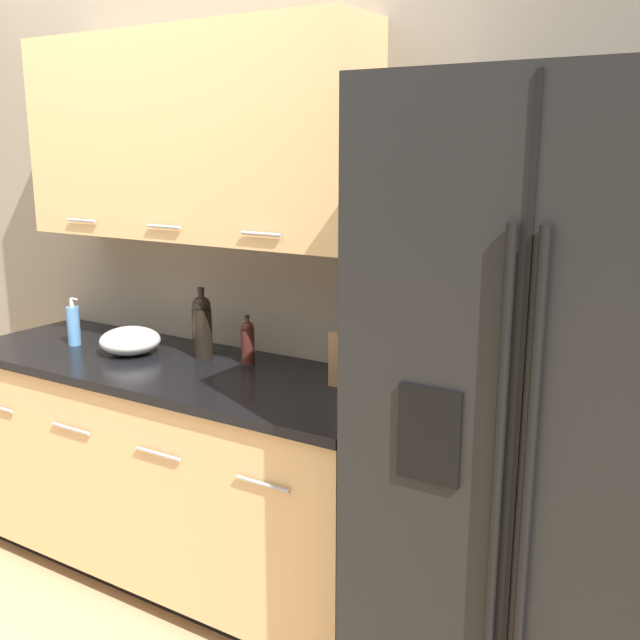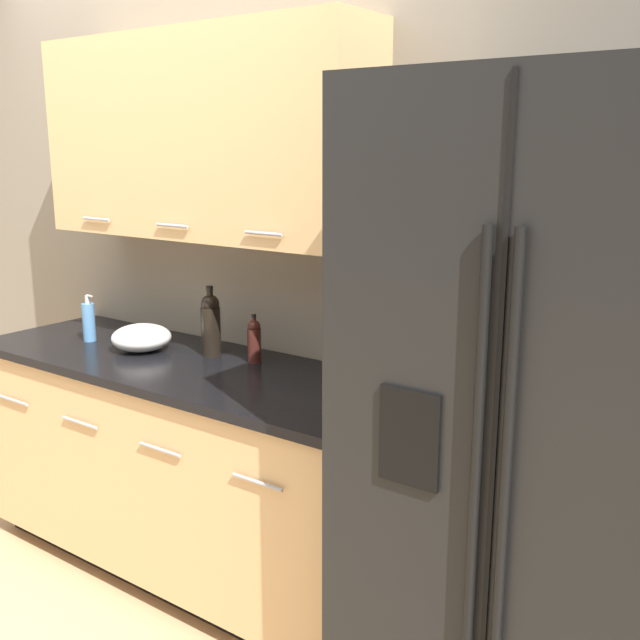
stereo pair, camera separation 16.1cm
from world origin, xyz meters
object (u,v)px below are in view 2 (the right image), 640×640
Objects in this scene: refrigerator at (551,443)px; mixing_bowl at (141,338)px; knife_block at (353,357)px; soap_dispenser at (89,322)px; wine_bottle at (211,323)px; oil_bottle at (254,340)px.

refrigerator is 1.72m from mixing_bowl.
knife_block is 1.38× the size of soap_dispenser.
refrigerator is at bearing -1.72° from soap_dispenser.
refrigerator is 0.80m from knife_block.
mixing_bowl is (-1.72, 0.09, 0.01)m from refrigerator.
knife_block is 1.00× the size of wine_bottle.
wine_bottle is at bearing 171.93° from refrigerator.
mixing_bowl is (-0.48, -0.14, -0.03)m from oil_bottle.
wine_bottle is 0.60m from soap_dispenser.
mixing_bowl is at bearing -172.49° from knife_block.
oil_bottle reaches higher than mixing_bowl.
oil_bottle is at bearing 6.52° from wine_bottle.
refrigerator is at bearing -8.07° from wine_bottle.
refrigerator is at bearing -10.44° from oil_bottle.
refrigerator is 1.46m from wine_bottle.
soap_dispenser is (-0.58, -0.14, -0.04)m from wine_bottle.
soap_dispenser is (-2.02, 0.06, 0.04)m from refrigerator.
knife_block is 0.67m from wine_bottle.
knife_block reaches higher than oil_bottle.
refrigerator reaches higher than knife_block.
refrigerator is 9.29× the size of soap_dispenser.
oil_bottle is 0.78× the size of mixing_bowl.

